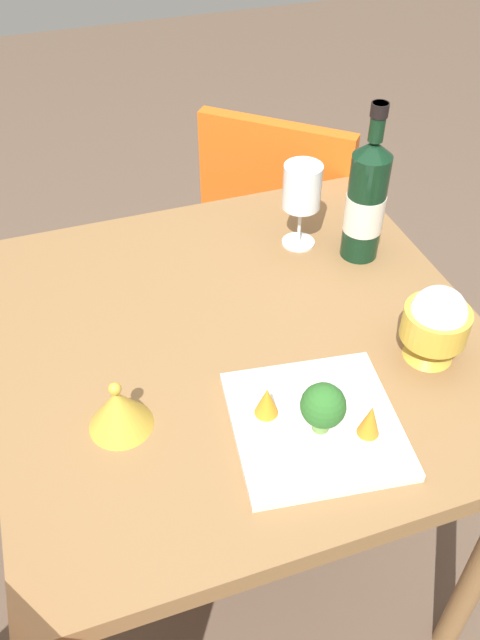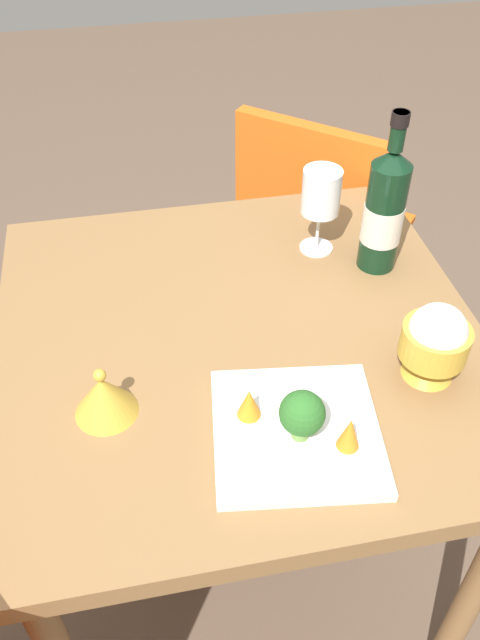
# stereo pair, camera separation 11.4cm
# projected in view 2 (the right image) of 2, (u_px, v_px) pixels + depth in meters

# --- Properties ---
(ground_plane) EXTENTS (8.00, 8.00, 0.00)m
(ground_plane) POSITION_uv_depth(u_px,v_px,m) (240.00, 547.00, 1.67)
(ground_plane) COLOR brown
(dining_table) EXTENTS (0.86, 0.86, 0.76)m
(dining_table) POSITION_uv_depth(u_px,v_px,m) (240.00, 369.00, 1.22)
(dining_table) COLOR olive
(dining_table) RESTS_ON ground_plane
(chair_by_wall) EXTENTS (0.56, 0.56, 0.85)m
(chair_by_wall) POSITION_uv_depth(u_px,v_px,m) (316.00, 223.00, 1.81)
(chair_by_wall) COLOR orange
(chair_by_wall) RESTS_ON ground_plane
(wine_bottle) EXTENTS (0.08, 0.08, 0.32)m
(wine_bottle) POSITION_uv_depth(u_px,v_px,m) (384.00, 210.00, 1.22)
(wine_bottle) COLOR black
(wine_bottle) RESTS_ON dining_table
(wine_glass) EXTENTS (0.08, 0.08, 0.18)m
(wine_glass) POSITION_uv_depth(u_px,v_px,m) (321.00, 194.00, 1.26)
(wine_glass) COLOR white
(wine_glass) RESTS_ON dining_table
(rice_bowl) EXTENTS (0.11, 0.11, 0.14)m
(rice_bowl) POSITION_uv_depth(u_px,v_px,m) (435.00, 341.00, 1.04)
(rice_bowl) COLOR gold
(rice_bowl) RESTS_ON dining_table
(rice_bowl_lid) EXTENTS (0.10, 0.10, 0.09)m
(rice_bowl_lid) POSITION_uv_depth(u_px,v_px,m) (104.00, 395.00, 1.00)
(rice_bowl_lid) COLOR gold
(rice_bowl_lid) RESTS_ON dining_table
(serving_plate) EXTENTS (0.28, 0.28, 0.02)m
(serving_plate) POSITION_uv_depth(u_px,v_px,m) (296.00, 431.00, 0.99)
(serving_plate) COLOR white
(serving_plate) RESTS_ON dining_table
(broccoli_floret) EXTENTS (0.07, 0.07, 0.09)m
(broccoli_floret) POSITION_uv_depth(u_px,v_px,m) (302.00, 414.00, 0.94)
(broccoli_floret) COLOR #729E4C
(broccoli_floret) RESTS_ON serving_plate
(carrot_garnish_left) EXTENTS (0.04, 0.04, 0.05)m
(carrot_garnish_left) POSITION_uv_depth(u_px,v_px,m) (249.00, 403.00, 0.99)
(carrot_garnish_left) COLOR orange
(carrot_garnish_left) RESTS_ON serving_plate
(carrot_garnish_right) EXTENTS (0.03, 0.03, 0.06)m
(carrot_garnish_right) POSITION_uv_depth(u_px,v_px,m) (349.00, 433.00, 0.94)
(carrot_garnish_right) COLOR orange
(carrot_garnish_right) RESTS_ON serving_plate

